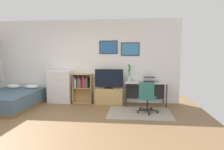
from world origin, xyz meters
name	(u,v)px	position (x,y,z in m)	size (l,w,h in m)	color
ground_plane	(60,128)	(0.00, 0.00, 0.00)	(7.20, 7.20, 0.00)	brown
wall_back_with_posters	(86,61)	(0.01, 2.43, 1.36)	(6.12, 0.09, 2.70)	white
area_rug	(139,113)	(1.76, 1.27, 0.00)	(1.70, 1.20, 0.01)	#9E937F
bed	(10,100)	(-2.07, 1.40, 0.24)	(1.46, 1.94, 0.59)	brown
dresser	(60,87)	(-0.80, 2.15, 0.53)	(0.75, 0.46, 1.06)	white
bookshelf	(82,85)	(-0.08, 2.22, 0.58)	(0.62, 0.30, 0.95)	tan
tv_stand	(109,96)	(0.82, 2.17, 0.25)	(0.88, 0.41, 0.50)	tan
television	(109,79)	(0.82, 2.15, 0.81)	(0.90, 0.16, 0.61)	black
desk	(145,86)	(1.96, 2.15, 0.61)	(1.26, 0.60, 0.74)	silver
office_chair	(147,96)	(1.95, 1.27, 0.46)	(0.58, 0.57, 0.86)	#232326
laptop	(149,80)	(2.08, 2.15, 0.80)	(0.40, 0.43, 0.16)	#333338
computer_mouse	(157,82)	(2.31, 2.03, 0.76)	(0.06, 0.10, 0.03)	#262628
bamboo_vase	(129,73)	(1.45, 2.25, 0.99)	(0.10, 0.10, 0.53)	silver
wine_glass	(134,78)	(1.62, 2.02, 0.87)	(0.07, 0.07, 0.18)	silver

